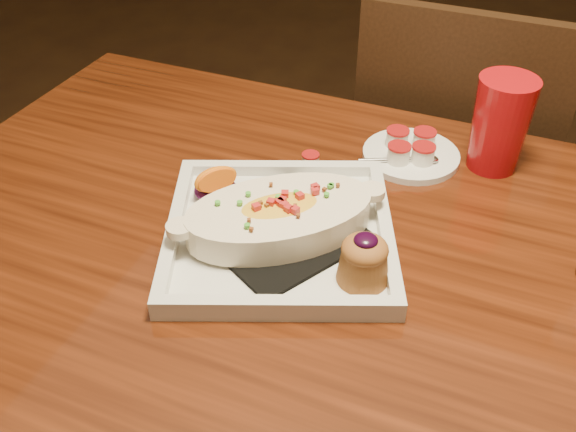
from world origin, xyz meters
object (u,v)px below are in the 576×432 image
at_px(table, 377,329).
at_px(red_tumbler, 500,124).
at_px(plate, 284,225).
at_px(saucer, 410,152).
at_px(chair_far, 451,177).

height_order(table, red_tumbler, red_tumbler).
xyz_separation_m(plate, red_tumbler, (0.24, 0.31, 0.05)).
distance_m(plate, saucer, 0.30).
relative_size(table, chair_far, 1.61).
distance_m(table, plate, 0.20).
height_order(chair_far, plate, chair_far).
distance_m(saucer, red_tumbler, 0.15).
xyz_separation_m(chair_far, saucer, (-0.04, -0.34, 0.26)).
bearing_deg(plate, saucer, 45.89).
distance_m(chair_far, saucer, 0.42).
distance_m(chair_far, plate, 0.69).
bearing_deg(table, chair_far, 90.00).
xyz_separation_m(chair_far, plate, (-0.15, -0.61, 0.27)).
bearing_deg(red_tumbler, plate, -127.69).
bearing_deg(plate, red_tumbler, 30.04).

